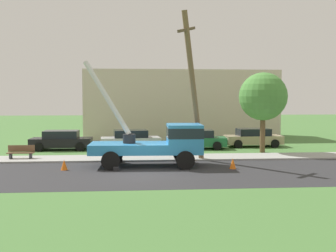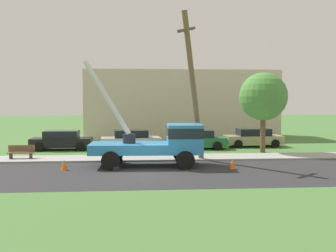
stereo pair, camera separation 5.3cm
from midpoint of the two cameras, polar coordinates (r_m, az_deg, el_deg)
ground_plane at (r=32.79m, az=-3.80°, el=-2.78°), size 120.00×120.00×0.00m
road_asphalt at (r=20.92m, az=-3.30°, el=-6.58°), size 80.00×7.68×0.01m
sidewalk_strip at (r=25.97m, az=-3.57°, el=-4.43°), size 80.00×2.58×0.10m
utility_truck at (r=22.97m, az=-0.90°, el=-2.10°), size 6.76×3.21×5.98m
leaning_utility_pole at (r=24.29m, az=3.56°, el=5.59°), size 1.98×2.48×8.82m
traffic_cone_ahead at (r=22.49m, az=9.05°, el=-5.17°), size 0.36×0.36×0.56m
traffic_cone_behind at (r=22.46m, az=-14.16°, el=-5.25°), size 0.36×0.36×0.56m
traffic_cone_curbside at (r=24.40m, az=2.76°, el=-4.42°), size 0.36×0.36×0.56m
parked_sedan_black at (r=31.26m, az=-14.51°, el=-1.92°), size 4.41×2.03×1.42m
parked_sedan_silver at (r=30.94m, az=-5.13°, el=-1.87°), size 4.56×2.30×1.42m
parked_sedan_green at (r=31.01m, az=4.06°, el=-1.85°), size 4.55×2.28×1.42m
parked_sedan_tan at (r=32.96m, az=11.82°, el=-1.58°), size 4.42×2.06×1.42m
park_bench at (r=26.90m, az=-19.67°, el=-3.48°), size 1.60×0.45×0.90m
roadside_tree_near at (r=29.37m, az=13.15°, el=3.97°), size 3.35×3.35×5.60m
lowrise_building_backdrop at (r=39.96m, az=1.78°, el=3.02°), size 18.00×6.00×6.40m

